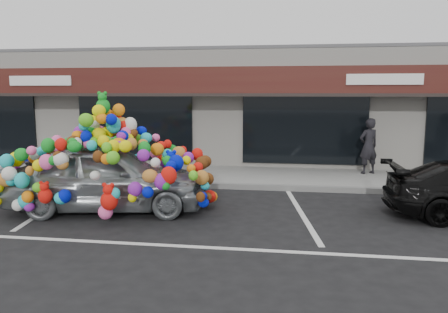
# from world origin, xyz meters

# --- Properties ---
(ground) EXTENTS (90.00, 90.00, 0.00)m
(ground) POSITION_xyz_m (0.00, 0.00, 0.00)
(ground) COLOR black
(ground) RESTS_ON ground
(shop_building) EXTENTS (24.00, 7.20, 4.31)m
(shop_building) POSITION_xyz_m (0.00, 8.44, 2.16)
(shop_building) COLOR white
(shop_building) RESTS_ON ground
(sidewalk) EXTENTS (26.00, 3.00, 0.15)m
(sidewalk) POSITION_xyz_m (0.00, 4.00, 0.07)
(sidewalk) COLOR gray
(sidewalk) RESTS_ON ground
(kerb) EXTENTS (26.00, 0.18, 0.16)m
(kerb) POSITION_xyz_m (0.00, 2.50, 0.07)
(kerb) COLOR slate
(kerb) RESTS_ON ground
(parking_stripe_left) EXTENTS (0.73, 4.37, 0.01)m
(parking_stripe_left) POSITION_xyz_m (-3.20, 0.20, 0.00)
(parking_stripe_left) COLOR silver
(parking_stripe_left) RESTS_ON ground
(parking_stripe_mid) EXTENTS (0.73, 4.37, 0.01)m
(parking_stripe_mid) POSITION_xyz_m (2.80, 0.20, 0.00)
(parking_stripe_mid) COLOR silver
(parking_stripe_mid) RESTS_ON ground
(lane_line) EXTENTS (14.00, 0.12, 0.01)m
(lane_line) POSITION_xyz_m (2.00, -2.30, 0.00)
(lane_line) COLOR silver
(lane_line) RESTS_ON ground
(toy_car) EXTENTS (3.29, 5.13, 2.83)m
(toy_car) POSITION_xyz_m (-1.66, -0.19, 0.96)
(toy_car) COLOR silver
(toy_car) RESTS_ON ground
(pedestrian_a) EXTENTS (0.77, 0.67, 1.77)m
(pedestrian_a) POSITION_xyz_m (5.00, 4.71, 1.04)
(pedestrian_a) COLOR black
(pedestrian_a) RESTS_ON sidewalk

